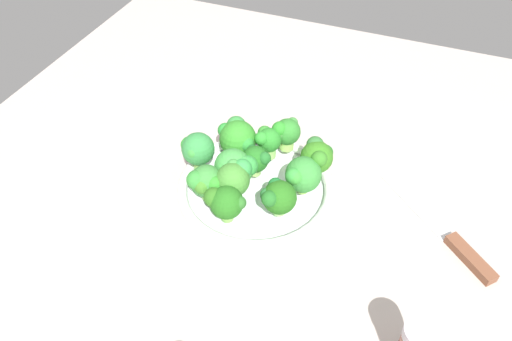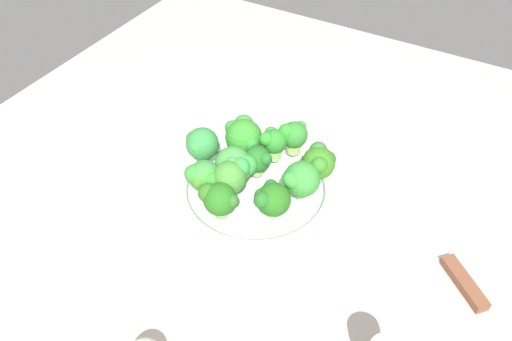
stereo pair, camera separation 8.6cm
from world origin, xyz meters
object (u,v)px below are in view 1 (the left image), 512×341
object	(u,v)px
broccoli_floret_5	(225,202)
knife	(449,237)
broccoli_floret_1	(234,178)
broccoli_floret_9	(198,148)
broccoli_floret_4	(317,156)
broccoli_floret_11	(205,182)
broccoli_floret_2	(268,140)
broccoli_floret_8	(256,159)
broccoli_floret_3	(237,137)
broccoli_floret_10	(236,168)
broccoli_floret_0	(302,175)
broccoli_floret_6	(286,132)
broccoli_floret_7	(278,197)
bowl	(256,189)

from	to	relation	value
broccoli_floret_5	knife	xyz separation A→B (cm)	(-34.58, -11.56, -6.32)
broccoli_floret_1	broccoli_floret_9	xyz separation A→B (cm)	(8.95, -4.76, -0.21)
broccoli_floret_4	broccoli_floret_11	world-z (taller)	broccoli_floret_4
broccoli_floret_9	broccoli_floret_2	bearing A→B (deg)	-144.89
broccoli_floret_2	broccoli_floret_8	xyz separation A→B (cm)	(0.30, 5.02, -0.29)
broccoli_floret_3	broccoli_floret_8	bearing A→B (deg)	145.02
broccoli_floret_2	broccoli_floret_10	size ratio (longest dim) A/B	0.83
broccoli_floret_0	broccoli_floret_4	size ratio (longest dim) A/B	0.96
broccoli_floret_3	broccoli_floret_11	xyz separation A→B (cm)	(0.39, 12.37, 0.04)
broccoli_floret_9	broccoli_floret_8	bearing A→B (deg)	-167.51
broccoli_floret_3	broccoli_floret_0	bearing A→B (deg)	160.51
broccoli_floret_6	broccoli_floret_11	bearing A→B (deg)	64.95
broccoli_floret_8	broccoli_floret_1	bearing A→B (deg)	81.45
broccoli_floret_1	broccoli_floret_3	xyz separation A→B (cm)	(3.88, -10.43, -0.64)
broccoli_floret_2	broccoli_floret_7	distance (cm)	13.86
broccoli_floret_1	broccoli_floret_3	size ratio (longest dim) A/B	0.99
broccoli_floret_10	broccoli_floret_3	bearing A→B (deg)	-68.42
broccoli_floret_5	broccoli_floret_7	xyz separation A→B (cm)	(-7.23, -4.37, -0.30)
broccoli_floret_3	broccoli_floret_11	world-z (taller)	broccoli_floret_3
broccoli_floret_5	broccoli_floret_8	world-z (taller)	broccoli_floret_5
bowl	broccoli_floret_7	bearing A→B (deg)	139.27
broccoli_floret_3	broccoli_floret_6	distance (cm)	8.89
broccoli_floret_3	broccoli_floret_6	world-z (taller)	broccoli_floret_3
bowl	broccoli_floret_3	size ratio (longest dim) A/B	3.65
bowl	knife	world-z (taller)	bowl
broccoli_floret_0	broccoli_floret_5	world-z (taller)	broccoli_floret_0
broccoli_floret_0	broccoli_floret_11	world-z (taller)	broccoli_floret_0
broccoli_floret_3	broccoli_floret_11	bearing A→B (deg)	88.19
broccoli_floret_1	broccoli_floret_10	distance (cm)	3.24
broccoli_floret_6	broccoli_floret_2	bearing A→B (deg)	52.82
broccoli_floret_5	broccoli_floret_7	bearing A→B (deg)	-148.84
broccoli_floret_2	broccoli_floret_8	bearing A→B (deg)	86.60
broccoli_floret_0	broccoli_floret_11	xyz separation A→B (cm)	(14.13, 7.51, 0.17)
broccoli_floret_3	broccoli_floret_6	bearing A→B (deg)	-148.35
broccoli_floret_8	broccoli_floret_10	bearing A→B (deg)	63.07
broccoli_floret_2	broccoli_floret_3	distance (cm)	5.47
broccoli_floret_7	broccoli_floret_8	xyz separation A→B (cm)	(6.66, -7.29, -0.13)
bowl	broccoli_floret_2	xyz separation A→B (cm)	(0.67, -7.41, 5.18)
broccoli_floret_2	broccoli_floret_4	xyz separation A→B (cm)	(-9.64, 1.55, 0.68)
broccoli_floret_7	knife	distance (cm)	28.92
broccoli_floret_2	broccoli_floret_3	world-z (taller)	broccoli_floret_3
knife	broccoli_floret_6	bearing A→B (deg)	-14.66
broccoli_floret_5	broccoli_floret_8	distance (cm)	11.68
broccoli_floret_7	broccoli_floret_9	size ratio (longest dim) A/B	0.84
broccoli_floret_0	broccoli_floret_11	distance (cm)	16.00
broccoli_floret_1	broccoli_floret_6	distance (cm)	15.55
broccoli_floret_2	broccoli_floret_6	distance (cm)	3.88
broccoli_floret_5	broccoli_floret_1	bearing A→B (deg)	-84.12
broccoli_floret_0	broccoli_floret_4	world-z (taller)	broccoli_floret_4
broccoli_floret_0	broccoli_floret_9	xyz separation A→B (cm)	(18.81, 0.80, 0.55)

